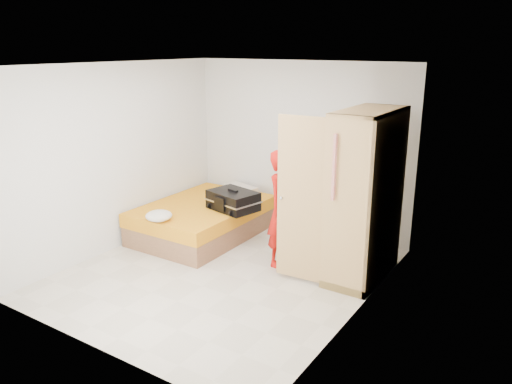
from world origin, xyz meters
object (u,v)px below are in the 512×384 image
Objects in this scene: bed at (203,220)px; wardrobe at (360,200)px; suitcase at (233,200)px; round_cushion at (159,216)px; person at (283,209)px.

wardrobe is (2.50, -0.05, 0.75)m from bed.
wardrobe is 2.00m from suitcase.
bed is 0.96× the size of wardrobe.
round_cushion is at bearing -107.64° from suitcase.
wardrobe reaches higher than suitcase.
wardrobe is 5.76× the size of round_cushion.
person is 4.23× the size of round_cushion.
wardrobe is 2.71m from round_cushion.
round_cushion is (-2.54, -0.85, -0.43)m from wardrobe.
suitcase reaches higher than bed.
person is (1.54, -0.23, 0.52)m from bed.
person is at bearing 22.79° from round_cushion.
suitcase is at bearing 5.53° from bed.
suitcase is at bearing 75.96° from person.
round_cushion is at bearing -92.42° from bed.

